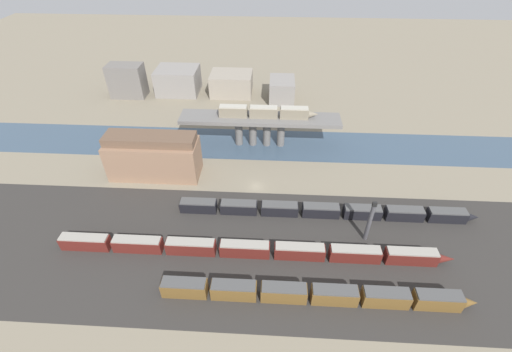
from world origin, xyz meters
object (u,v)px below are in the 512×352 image
(train_yard_near, at_px, (314,294))
(train_yard_mid, at_px, (251,249))
(warehouse_building, at_px, (154,156))
(train_yard_far, at_px, (326,211))
(signal_tower, at_px, (369,222))
(train_on_bridge, at_px, (267,112))

(train_yard_near, bearing_deg, train_yard_mid, 141.71)
(warehouse_building, bearing_deg, train_yard_near, -42.17)
(warehouse_building, bearing_deg, train_yard_far, -17.12)
(signal_tower, bearing_deg, train_yard_mid, -167.01)
(train_yard_near, bearing_deg, train_yard_far, 78.77)
(train_yard_near, bearing_deg, train_on_bridge, 101.35)
(warehouse_building, height_order, signal_tower, warehouse_building)
(train_yard_far, relative_size, signal_tower, 6.44)
(train_on_bridge, distance_m, train_yard_far, 39.69)
(train_on_bridge, bearing_deg, signal_tower, -58.10)
(train_yard_mid, xyz_separation_m, warehouse_building, (-31.25, 29.96, 4.77))
(train_yard_mid, relative_size, signal_tower, 7.57)
(train_yard_mid, bearing_deg, train_on_bridge, 87.40)
(train_yard_far, bearing_deg, train_yard_mid, -143.24)
(train_yard_far, height_order, warehouse_building, warehouse_building)
(train_on_bridge, height_order, signal_tower, train_on_bridge)
(train_yard_near, relative_size, train_yard_mid, 0.70)
(train_on_bridge, height_order, train_yard_mid, train_on_bridge)
(train_on_bridge, relative_size, train_yard_mid, 0.35)
(signal_tower, bearing_deg, train_yard_far, 139.10)
(train_on_bridge, relative_size, train_yard_near, 0.50)
(train_on_bridge, xyz_separation_m, signal_tower, (26.14, -41.98, -6.59))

